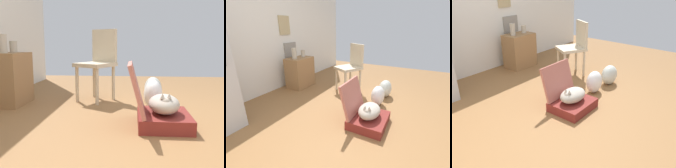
% 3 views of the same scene
% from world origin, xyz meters
% --- Properties ---
extents(ground_plane, '(7.68, 7.68, 0.00)m').
position_xyz_m(ground_plane, '(0.00, 0.00, 0.00)').
color(ground_plane, olive).
rests_on(ground_plane, ground).
extents(suitcase_base, '(0.56, 0.47, 0.12)m').
position_xyz_m(suitcase_base, '(0.19, 0.02, 0.06)').
color(suitcase_base, maroon).
rests_on(suitcase_base, ground).
extents(suitcase_lid, '(0.56, 0.16, 0.47)m').
position_xyz_m(suitcase_lid, '(0.19, 0.27, 0.36)').
color(suitcase_lid, '#B26356').
rests_on(suitcase_lid, suitcase_base).
extents(cat, '(0.50, 0.28, 0.21)m').
position_xyz_m(cat, '(0.19, 0.02, 0.21)').
color(cat, '#B2A899').
rests_on(cat, suitcase_base).
extents(plastic_bag_white, '(0.30, 0.22, 0.34)m').
position_xyz_m(plastic_bag_white, '(0.82, 0.07, 0.17)').
color(plastic_bag_white, white).
rests_on(plastic_bag_white, ground).
extents(plastic_bag_clear, '(0.34, 0.23, 0.32)m').
position_xyz_m(plastic_bag_clear, '(1.25, 0.04, 0.16)').
color(plastic_bag_clear, silver).
rests_on(plastic_bag_clear, ground).
extents(side_table, '(0.57, 0.38, 0.65)m').
position_xyz_m(side_table, '(0.92, 1.85, 0.33)').
color(side_table, olive).
rests_on(side_table, ground).
extents(vase_tall, '(0.10, 0.10, 0.22)m').
position_xyz_m(vase_tall, '(0.78, 1.84, 0.76)').
color(vase_tall, '#B7AD99').
rests_on(vase_tall, side_table).
extents(vase_short, '(0.09, 0.09, 0.15)m').
position_xyz_m(vase_short, '(1.06, 1.85, 0.72)').
color(vase_short, '#B7AD99').
rests_on(vase_short, side_table).
extents(chair, '(0.60, 0.58, 0.96)m').
position_xyz_m(chair, '(1.26, 0.77, 0.53)').
color(chair, beige).
rests_on(chair, ground).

